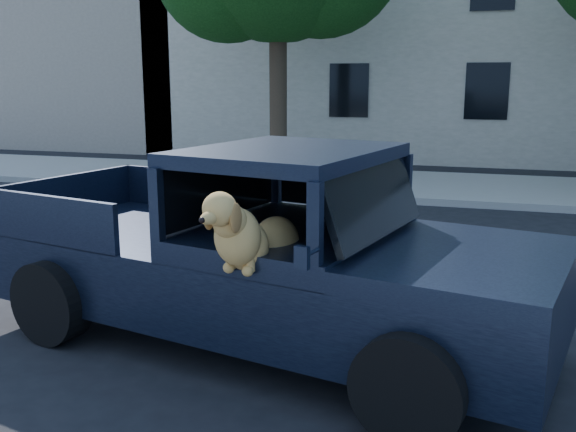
# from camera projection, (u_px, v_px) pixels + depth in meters

# --- Properties ---
(ground) EXTENTS (120.00, 120.00, 0.00)m
(ground) POSITION_uv_depth(u_px,v_px,m) (365.00, 339.00, 6.40)
(ground) COLOR black
(ground) RESTS_ON ground
(far_sidewalk) EXTENTS (60.00, 4.00, 0.15)m
(far_sidewalk) POSITION_uv_depth(u_px,v_px,m) (436.00, 187.00, 14.99)
(far_sidewalk) COLOR gray
(far_sidewalk) RESTS_ON ground
(lane_stripes) EXTENTS (21.60, 0.14, 0.01)m
(lane_stripes) POSITION_uv_depth(u_px,v_px,m) (549.00, 264.00, 9.01)
(lane_stripes) COLOR silver
(lane_stripes) RESTS_ON ground
(building_main) EXTENTS (26.00, 6.00, 9.00)m
(building_main) POSITION_uv_depth(u_px,v_px,m) (559.00, 15.00, 20.02)
(building_main) COLOR beige
(building_main) RESTS_ON ground
(building_left) EXTENTS (12.00, 6.00, 8.00)m
(building_left) POSITION_uv_depth(u_px,v_px,m) (67.00, 41.00, 25.28)
(building_left) COLOR tan
(building_left) RESTS_ON ground
(pickup_truck) EXTENTS (5.73, 3.30, 1.94)m
(pickup_truck) POSITION_uv_depth(u_px,v_px,m) (257.00, 277.00, 6.26)
(pickup_truck) COLOR black
(pickup_truck) RESTS_ON ground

